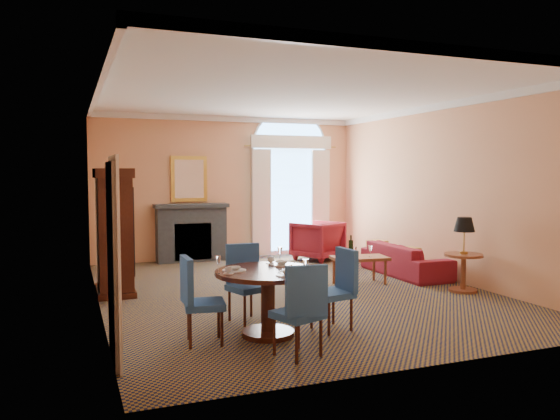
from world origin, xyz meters
name	(u,v)px	position (x,y,z in m)	size (l,w,h in m)	color
ground	(291,291)	(0.00, 0.00, 0.00)	(7.50, 7.50, 0.00)	#13193D
room_envelope	(275,140)	(-0.03, 0.67, 2.51)	(6.04, 7.52, 3.45)	#E69F6D
armoire	(114,234)	(-2.72, 0.83, 0.97)	(0.58, 1.02, 2.01)	black
dining_table	(268,288)	(-1.20, -2.20, 0.58)	(1.26, 1.26, 0.99)	black
dining_chair_north	(245,277)	(-1.24, -1.42, 0.57)	(0.56, 0.56, 1.00)	#255192
dining_chair_south	(302,305)	(-1.15, -3.08, 0.57)	(0.57, 0.57, 1.00)	#255192
dining_chair_east	(339,284)	(-0.28, -2.25, 0.57)	(0.53, 0.53, 1.00)	#255192
dining_chair_west	(196,295)	(-2.07, -2.21, 0.57)	(0.51, 0.51, 1.00)	#255192
sofa	(405,259)	(2.55, 0.49, 0.30)	(2.03, 0.79, 0.59)	maroon
armchair	(317,240)	(1.76, 2.74, 0.43)	(0.92, 0.95, 0.86)	maroon
coffee_table	(359,258)	(1.31, 0.05, 0.45)	(1.02, 0.65, 0.86)	brown
side_table	(464,246)	(2.60, -1.08, 0.75)	(0.62, 0.62, 1.20)	brown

